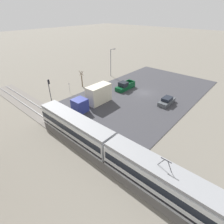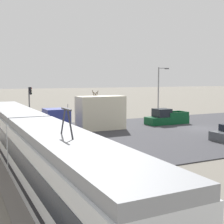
{
  "view_description": "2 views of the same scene",
  "coord_description": "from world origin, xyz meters",
  "views": [
    {
      "loc": [
        -19.13,
        32.92,
        16.93
      ],
      "look_at": [
        -1.95,
        13.44,
        1.52
      ],
      "focal_mm": 28.0,
      "sensor_mm": 36.0,
      "label": 1
    },
    {
      "loc": [
        -27.03,
        24.34,
        5.67
      ],
      "look_at": [
        0.55,
        10.79,
        2.4
      ],
      "focal_mm": 50.0,
      "sensor_mm": 36.0,
      "label": 2
    }
  ],
  "objects": [
    {
      "name": "rail_bed",
      "position": [
        0.0,
        20.52,
        0.05
      ],
      "size": [
        57.06,
        4.4,
        0.22
      ],
      "color": "slate",
      "rests_on": "ground"
    },
    {
      "name": "no_parking_sign",
      "position": [
        13.09,
        11.29,
        1.41
      ],
      "size": [
        0.32,
        0.08,
        2.32
      ],
      "color": "gray",
      "rests_on": "ground"
    },
    {
      "name": "ground_plane",
      "position": [
        0.0,
        0.0,
        0.0
      ],
      "size": [
        320.0,
        320.0,
        0.0
      ],
      "primitive_type": "plane",
      "color": "slate"
    },
    {
      "name": "road_surface",
      "position": [
        0.0,
        0.0,
        0.04
      ],
      "size": [
        22.06,
        37.4,
        0.08
      ],
      "color": "#38383D",
      "rests_on": "ground"
    },
    {
      "name": "pickup_truck",
      "position": [
        4.6,
        1.28,
        0.81
      ],
      "size": [
        2.01,
        5.49,
        1.94
      ],
      "color": "#0C4723",
      "rests_on": "ground"
    },
    {
      "name": "box_truck",
      "position": [
        4.38,
        11.54,
        1.79
      ],
      "size": [
        2.45,
        8.87,
        3.7
      ],
      "color": "navy",
      "rests_on": "ground"
    },
    {
      "name": "street_lamp_near_crossing",
      "position": [
        13.83,
        -4.09,
        4.35
      ],
      "size": [
        0.36,
        1.95,
        7.48
      ],
      "color": "gray",
      "rests_on": "ground"
    },
    {
      "name": "traffic_light_pole",
      "position": [
        12.68,
        16.37,
        3.05
      ],
      "size": [
        0.28,
        0.47,
        4.66
      ],
      "color": "#47474C",
      "rests_on": "ground"
    },
    {
      "name": "street_tree",
      "position": [
        13.68,
        6.99,
        1.85
      ],
      "size": [
        0.97,
        0.81,
        4.06
      ],
      "color": "brown",
      "rests_on": "ground"
    },
    {
      "name": "light_rail_tram",
      "position": [
        -7.94,
        20.52,
        1.67
      ],
      "size": [
        28.31,
        2.83,
        4.42
      ],
      "color": "silver",
      "rests_on": "ground"
    }
  ]
}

